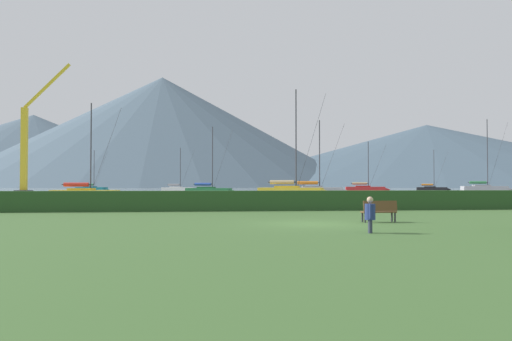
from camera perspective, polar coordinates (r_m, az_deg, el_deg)
The scene contains 18 objects.
ground_plane at distance 21.50m, azimuth 6.32°, elevation -6.00°, with size 1000.00×1000.00×0.00m, color #3D602D.
harbor_water at distance 157.97m, azimuth -4.88°, elevation -2.11°, with size 320.00×246.00×0.00m, color #8C9EA3.
hedge_line at distance 32.26m, azimuth 1.93°, elevation -3.39°, with size 80.00×1.20×1.25m, color #284C23.
sailboat_slip_1 at distance 72.28m, azimuth 6.75°, elevation -2.26°, with size 8.88×3.66×10.73m.
sailboat_slip_2 at distance 62.14m, azimuth 4.04°, elevation -2.35°, with size 9.07×5.13×13.27m.
sailboat_slip_3 at distance 111.38m, azimuth -17.96°, elevation -1.99°, with size 7.38×4.02×8.73m.
sailboat_slip_5 at distance 76.51m, azimuth -5.26°, elevation -2.28°, with size 7.84×4.39×10.31m.
sailboat_slip_6 at distance 102.22m, azimuth -8.74°, elevation -2.10°, with size 7.23×3.61×8.87m.
sailboat_slip_7 at distance 114.89m, azimuth 19.18°, elevation -1.97°, with size 7.16×4.08×9.01m.
sailboat_slip_8 at distance 98.27m, azimuth 12.23°, elevation -2.05°, with size 8.54×4.13×9.73m.
sailboat_slip_9 at distance 105.66m, azimuth 24.32°, elevation -1.86°, with size 9.42×4.56×14.02m.
sailboat_slip_10 at distance 55.12m, azimuth -18.56°, elevation -2.52°, with size 7.81×3.07×10.05m.
park_bench_near_path at distance 22.92m, azimuth 13.69°, elevation -4.36°, with size 1.55×0.53×0.95m.
person_seated_viewer at distance 17.89m, azimuth 12.71°, elevation -4.68°, with size 0.36×0.55×1.25m.
dock_crane at distance 78.36m, azimuth -24.42°, elevation 1.63°, with size 7.21×2.00×18.90m.
distant_hill_west_ridge at distance 362.09m, azimuth 18.66°, elevation 1.60°, with size 303.48×303.48×41.65m, color #425666.
distant_hill_east_ridge at distance 329.35m, azimuth -10.51°, elevation 4.30°, with size 253.50×253.50×69.74m, color #4C6070.
distant_hill_far_shoulder at distance 444.16m, azimuth -23.78°, elevation 2.09°, with size 282.37×282.37×57.13m, color #4C6070.
Camera 1 is at (-4.79, -20.89, 1.69)m, focal length 35.58 mm.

